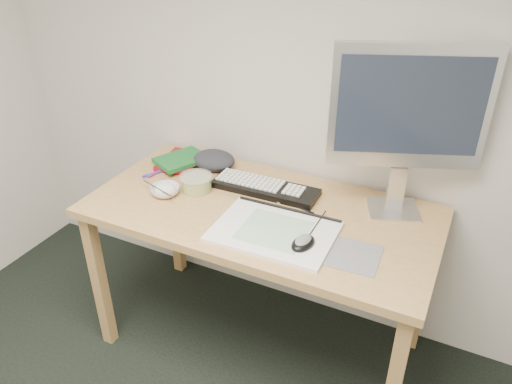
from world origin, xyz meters
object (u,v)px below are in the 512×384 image
keyboard (265,188)px  monitor (409,113)px  desk (261,225)px  sketchpad (274,231)px  rice_bowl (165,191)px

keyboard → monitor: (0.52, 0.09, 0.40)m
desk → keyboard: keyboard is taller
sketchpad → desk: bearing=130.0°
keyboard → rice_bowl: size_ratio=3.73×
monitor → rice_bowl: (-0.89, -0.30, -0.39)m
keyboard → rice_bowl: bearing=-150.7°
monitor → desk: bearing=-176.5°
desk → monitor: 0.72m
desk → monitor: monitor is taller
keyboard → sketchpad: bearing=-60.2°
desk → keyboard: 0.17m
sketchpad → keyboard: 0.31m
rice_bowl → desk: bearing=10.9°
monitor → rice_bowl: size_ratio=5.41×
desk → monitor: (0.48, 0.22, 0.49)m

